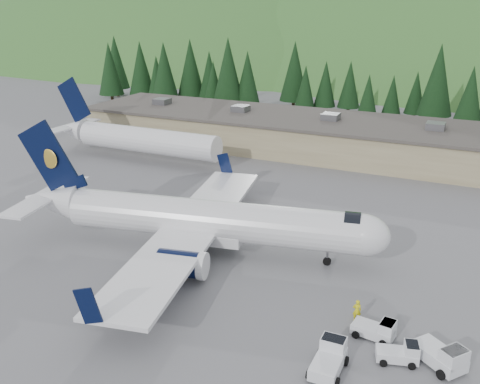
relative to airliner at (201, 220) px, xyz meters
name	(u,v)px	position (x,y,z in m)	size (l,w,h in m)	color
ground	(213,252)	(1.01, 0.20, -3.11)	(600.00, 600.00, 0.00)	#5D5D61
airliner	(201,220)	(0.00, 0.00, 0.00)	(35.11, 33.15, 11.69)	white
second_airliner	(132,138)	(-23.91, 22.20, 0.21)	(27.50, 11.00, 10.05)	white
baggage_tug_a	(377,330)	(17.66, -6.85, -2.43)	(3.04, 2.06, 1.53)	silver
baggage_tug_b	(443,356)	(22.05, -8.20, -2.29)	(3.78, 3.46, 1.83)	silver
baggage_tug_c	(330,358)	(15.59, -11.41, -2.32)	(2.05, 3.36, 1.78)	silver
terminal_building	(298,133)	(-4.00, 38.20, -0.49)	(71.00, 17.00, 6.10)	#8B7C58
baggage_tug_d	(401,353)	(19.58, -8.73, -2.48)	(2.90, 2.15, 1.41)	silver
ramp_worker	(357,310)	(15.85, -5.31, -2.25)	(0.63, 0.41, 1.72)	yellow
tree_line	(315,80)	(-9.07, 61.93, 4.32)	(113.33, 18.70, 14.22)	black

